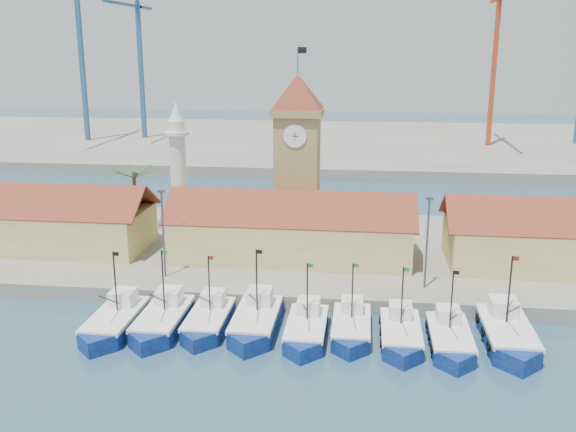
# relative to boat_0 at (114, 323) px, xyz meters

# --- Properties ---
(ground) EXTENTS (400.00, 400.00, 0.00)m
(ground) POSITION_rel_boat_0_xyz_m (13.50, -1.83, -0.77)
(ground) COLOR navy
(ground) RESTS_ON ground
(quay) EXTENTS (140.00, 32.00, 1.50)m
(quay) POSITION_rel_boat_0_xyz_m (13.50, 22.17, -0.02)
(quay) COLOR gray
(quay) RESTS_ON ground
(terminal) EXTENTS (240.00, 80.00, 2.00)m
(terminal) POSITION_rel_boat_0_xyz_m (13.50, 108.17, 0.23)
(terminal) COLOR gray
(terminal) RESTS_ON ground
(boat_0) EXTENTS (3.61, 9.88, 7.48)m
(boat_0) POSITION_rel_boat_0_xyz_m (0.00, 0.00, 0.00)
(boat_0) COLOR #0B1455
(boat_0) RESTS_ON ground
(boat_1) EXTENTS (3.64, 9.96, 7.54)m
(boat_1) POSITION_rel_boat_0_xyz_m (4.08, 0.76, 0.01)
(boat_1) COLOR #0B1455
(boat_1) RESTS_ON ground
(boat_2) EXTENTS (3.36, 9.20, 6.96)m
(boat_2) POSITION_rel_boat_0_xyz_m (8.07, 1.40, -0.05)
(boat_2) COLOR #0B1455
(boat_2) RESTS_ON ground
(boat_3) EXTENTS (3.70, 10.14, 7.67)m
(boat_3) POSITION_rel_boat_0_xyz_m (12.29, 1.52, 0.02)
(boat_3) COLOR #0B1455
(boat_3) RESTS_ON ground
(boat_4) EXTENTS (3.34, 9.15, 6.92)m
(boat_4) POSITION_rel_boat_0_xyz_m (16.83, 0.57, -0.06)
(boat_4) COLOR #0B1455
(boat_4) RESTS_ON ground
(boat_5) EXTENTS (3.25, 8.92, 6.75)m
(boat_5) POSITION_rel_boat_0_xyz_m (20.64, 1.51, -0.08)
(boat_5) COLOR #0B1455
(boat_5) RESTS_ON ground
(boat_6) EXTENTS (3.32, 9.09, 6.88)m
(boat_6) POSITION_rel_boat_0_xyz_m (24.83, 0.65, -0.06)
(boat_6) COLOR #0B1455
(boat_6) RESTS_ON ground
(boat_7) EXTENTS (3.35, 9.17, 6.94)m
(boat_7) POSITION_rel_boat_0_xyz_m (28.83, 0.20, -0.06)
(boat_7) COLOR #0B1455
(boat_7) RESTS_ON ground
(boat_8) EXTENTS (3.86, 10.58, 8.01)m
(boat_8) POSITION_rel_boat_0_xyz_m (33.66, 1.37, 0.05)
(boat_8) COLOR #0B1455
(boat_8) RESTS_ON ground
(hall_left) EXTENTS (31.20, 10.13, 7.61)m
(hall_left) POSITION_rel_boat_0_xyz_m (-18.50, 18.17, 3.21)
(hall_left) COLOR #DDC779
(hall_left) RESTS_ON quay
(hall_center) EXTENTS (27.04, 10.13, 7.61)m
(hall_center) POSITION_rel_boat_0_xyz_m (13.50, 18.17, 3.21)
(hall_center) COLOR #DDC779
(hall_center) RESTS_ON quay
(clock_tower) EXTENTS (5.80, 5.80, 22.70)m
(clock_tower) POSITION_rel_boat_0_xyz_m (13.50, 24.16, 11.19)
(clock_tower) COLOR tan
(clock_tower) RESTS_ON quay
(minaret) EXTENTS (3.00, 3.00, 16.30)m
(minaret) POSITION_rel_boat_0_xyz_m (-1.50, 26.17, 8.96)
(minaret) COLOR silver
(minaret) RESTS_ON quay
(palm_tree) EXTENTS (5.60, 5.03, 8.39)m
(palm_tree) POSITION_rel_boat_0_xyz_m (-6.50, 24.17, 5.47)
(palm_tree) COLOR brown
(palm_tree) RESTS_ON quay
(lamp_posts) EXTENTS (80.70, 0.25, 9.03)m
(lamp_posts) POSITION_rel_boat_0_xyz_m (14.00, 10.17, 5.70)
(lamp_posts) COLOR #3F3F44
(lamp_posts) RESTS_ON quay
(crane_blue_far) EXTENTS (1.00, 37.13, 46.34)m
(crane_blue_far) POSITION_rel_boat_0_xyz_m (-46.39, 98.23, 27.31)
(crane_blue_far) COLOR #28517C
(crane_blue_far) RESTS_ON terminal
(crane_blue_near) EXTENTS (1.00, 30.57, 39.48)m
(crane_blue_near) POSITION_rel_boat_0_xyz_m (-34.05, 104.99, 22.97)
(crane_blue_near) COLOR #28517C
(crane_blue_near) RESTS_ON terminal
(crane_red_right) EXTENTS (1.00, 32.20, 40.27)m
(crane_red_right) POSITION_rel_boat_0_xyz_m (49.53, 101.78, 23.54)
(crane_red_right) COLOR #B0391B
(crane_red_right) RESTS_ON terminal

